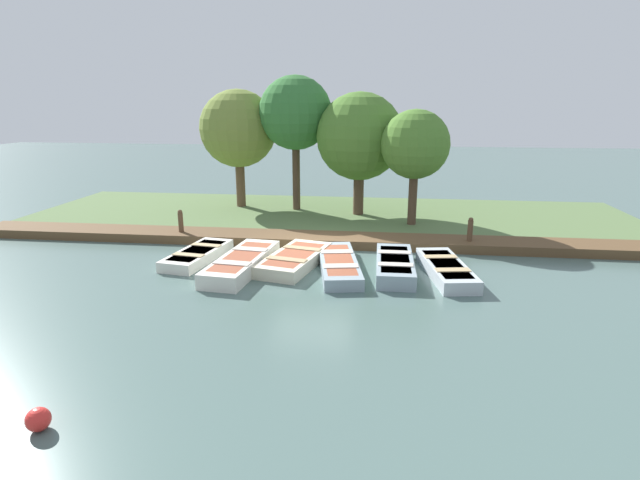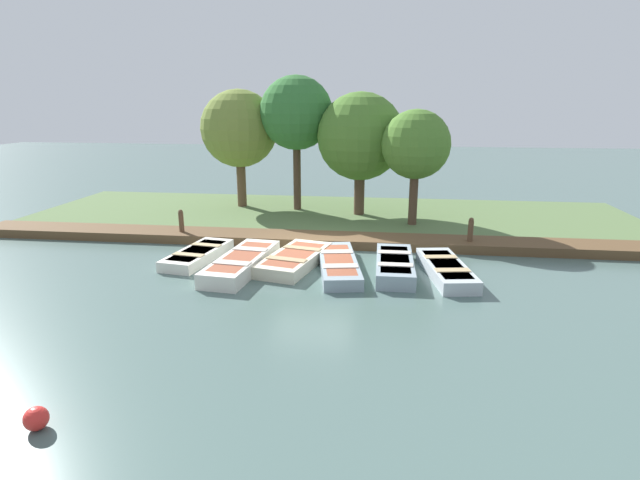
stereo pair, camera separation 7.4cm
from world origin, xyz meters
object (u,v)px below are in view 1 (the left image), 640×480
at_px(rowboat_4, 395,265).
at_px(park_tree_far_left, 238,129).
at_px(rowboat_3, 339,264).
at_px(mooring_post_near, 181,225).
at_px(rowboat_2, 295,259).
at_px(park_tree_center, 360,137).
at_px(park_tree_right, 415,145).
at_px(buoy, 38,419).
at_px(rowboat_5, 446,269).
at_px(park_tree_left, 295,114).
at_px(rowboat_1, 242,263).
at_px(mooring_post_far, 470,234).
at_px(rowboat_0, 198,255).

distance_m(rowboat_4, park_tree_far_left, 10.48).
relative_size(rowboat_3, mooring_post_near, 3.38).
height_order(rowboat_2, rowboat_3, rowboat_2).
bearing_deg(park_tree_center, park_tree_right, 53.96).
height_order(rowboat_2, mooring_post_near, mooring_post_near).
bearing_deg(buoy, rowboat_5, 138.60).
relative_size(rowboat_2, park_tree_far_left, 0.63).
height_order(rowboat_2, park_tree_left, park_tree_left).
height_order(rowboat_3, park_tree_right, park_tree_right).
bearing_deg(rowboat_1, park_tree_right, 144.10).
bearing_deg(mooring_post_near, park_tree_left, 146.35).
height_order(park_tree_far_left, park_tree_right, park_tree_far_left).
bearing_deg(buoy, rowboat_4, 145.42).
height_order(rowboat_2, mooring_post_far, mooring_post_far).
height_order(mooring_post_near, park_tree_far_left, park_tree_far_left).
bearing_deg(rowboat_3, rowboat_1, -92.68).
xyz_separation_m(rowboat_4, mooring_post_near, (-2.49, -7.11, 0.32)).
bearing_deg(buoy, park_tree_center, 164.68).
bearing_deg(rowboat_2, rowboat_1, -53.62).
height_order(rowboat_3, mooring_post_near, mooring_post_near).
distance_m(rowboat_4, buoy, 9.17).
bearing_deg(park_tree_center, mooring_post_near, -54.60).
distance_m(park_tree_center, park_tree_right, 2.54).
height_order(mooring_post_near, park_tree_center, park_tree_center).
distance_m(rowboat_2, park_tree_far_left, 8.80).
relative_size(buoy, park_tree_far_left, 0.07).
xyz_separation_m(rowboat_4, park_tree_right, (-5.11, 0.72, 2.84)).
bearing_deg(rowboat_0, rowboat_3, 93.33).
distance_m(rowboat_2, rowboat_4, 2.85).
relative_size(rowboat_0, rowboat_5, 0.92).
bearing_deg(rowboat_0, buoy, 13.04).
height_order(rowboat_2, rowboat_5, same).
xyz_separation_m(rowboat_3, buoy, (7.56, -3.65, -0.00)).
distance_m(rowboat_1, rowboat_4, 4.24).
distance_m(park_tree_left, park_tree_right, 5.24).
bearing_deg(rowboat_4, park_tree_center, -169.01).
bearing_deg(mooring_post_far, rowboat_0, -75.82).
bearing_deg(rowboat_1, park_tree_left, -175.64).
bearing_deg(rowboat_5, mooring_post_far, 149.34).
bearing_deg(rowboat_3, mooring_post_near, -123.86).
bearing_deg(rowboat_4, mooring_post_near, -109.63).
distance_m(rowboat_1, mooring_post_near, 4.04).
bearing_deg(rowboat_3, rowboat_2, -111.26).
bearing_deg(rowboat_0, mooring_post_near, -138.41).
distance_m(rowboat_5, park_tree_center, 7.83).
relative_size(mooring_post_near, buoy, 3.05).
xyz_separation_m(buoy, park_tree_left, (-14.79, 1.25, 3.91)).
distance_m(rowboat_0, rowboat_3, 4.25).
distance_m(rowboat_1, rowboat_2, 1.52).
distance_m(rowboat_2, mooring_post_near, 4.83).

